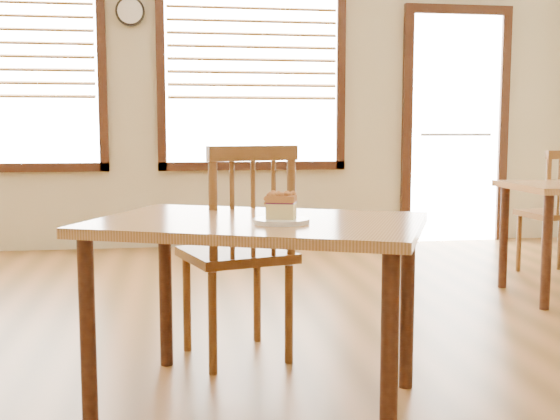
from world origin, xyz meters
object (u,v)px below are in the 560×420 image
at_px(wall_clock, 130,11).
at_px(cafe_chair_main, 240,252).
at_px(plate, 281,221).
at_px(cake_slice, 281,205).
at_px(cafe_table_main, 258,243).
at_px(cafe_chair_second, 557,212).

relative_size(wall_clock, cafe_chair_main, 0.25).
distance_m(plate, cake_slice, 0.06).
bearing_deg(cake_slice, cafe_chair_main, 115.63).
relative_size(cafe_table_main, cafe_chair_second, 1.54).
height_order(cafe_table_main, cake_slice, cake_slice).
xyz_separation_m(wall_clock, cafe_chair_main, (0.66, -3.29, -1.63)).
relative_size(cafe_chair_second, cake_slice, 7.35).
height_order(wall_clock, cafe_chair_second, wall_clock).
relative_size(cafe_table_main, cake_slice, 11.31).
xyz_separation_m(cafe_chair_main, cafe_chair_second, (2.53, 1.56, -0.04)).
distance_m(cafe_chair_second, plate, 3.33).
bearing_deg(wall_clock, cafe_table_main, -80.08).
bearing_deg(cafe_chair_main, cake_slice, 81.17).
height_order(cafe_chair_main, cafe_chair_second, cafe_chair_main).
bearing_deg(wall_clock, cafe_chair_second, -28.45).
xyz_separation_m(wall_clock, cake_slice, (0.75, -3.98, -1.33)).
bearing_deg(cafe_chair_main, wall_clock, -95.02).
bearing_deg(cafe_chair_second, cafe_chair_main, 29.85).
bearing_deg(cafe_chair_main, plate, 81.28).
xyz_separation_m(cafe_chair_second, cake_slice, (-2.44, -2.25, 0.33)).
height_order(wall_clock, cafe_table_main, wall_clock).
bearing_deg(plate, cafe_table_main, 121.44).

